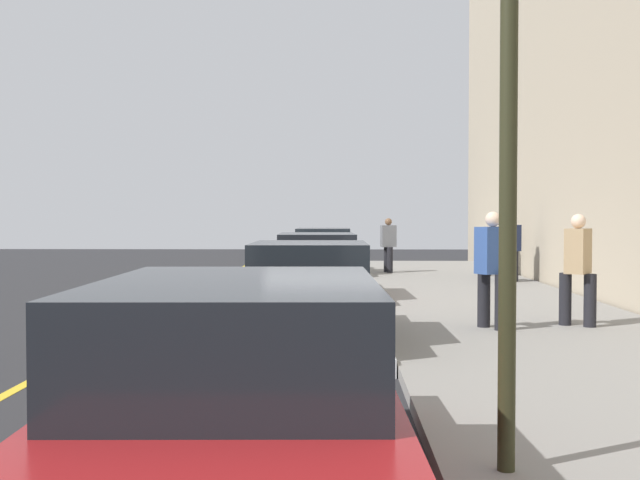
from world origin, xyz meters
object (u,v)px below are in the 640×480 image
object	(u,v)px
parked_car_red	(242,401)
rolling_suitcase	(507,271)
pedestrian_tan_coat	(578,266)
pedestrian_blue_coat	(493,266)
parked_car_maroon	(317,268)
traffic_light_pole	(509,12)
pedestrian_black_coat	(494,246)
parked_car_black	(310,295)
pedestrian_grey_coat	(388,243)
pedestrian_navy_coat	(511,247)
parked_car_white	(324,253)

from	to	relation	value
parked_car_red	rolling_suitcase	xyz separation A→B (m)	(16.60, -5.14, -0.34)
pedestrian_tan_coat	pedestrian_blue_coat	world-z (taller)	pedestrian_blue_coat
parked_car_maroon	traffic_light_pole	distance (m)	12.12
pedestrian_tan_coat	pedestrian_black_coat	size ratio (longest dim) A/B	1.08
pedestrian_blue_coat	parked_car_red	bearing A→B (deg)	158.23
parked_car_black	parked_car_maroon	xyz separation A→B (m)	(5.84, 0.06, 0.00)
parked_car_red	pedestrian_tan_coat	world-z (taller)	pedestrian_tan_coat
parked_car_maroon	pedestrian_tan_coat	world-z (taller)	pedestrian_tan_coat
pedestrian_black_coat	pedestrian_grey_coat	bearing A→B (deg)	65.92
parked_car_black	pedestrian_navy_coat	bearing A→B (deg)	-27.23
parked_car_white	traffic_light_pole	bearing A→B (deg)	-175.17
parked_car_red	pedestrian_grey_coat	distance (m)	19.70
parked_car_white	pedestrian_navy_coat	distance (m)	5.96
parked_car_red	pedestrian_blue_coat	world-z (taller)	pedestrian_blue_coat
pedestrian_tan_coat	traffic_light_pole	size ratio (longest dim) A/B	0.38
pedestrian_tan_coat	traffic_light_pole	bearing A→B (deg)	159.77
parked_car_maroon	pedestrian_navy_coat	world-z (taller)	pedestrian_navy_coat
parked_car_white	pedestrian_blue_coat	distance (m)	12.29
parked_car_black	pedestrian_navy_coat	world-z (taller)	pedestrian_navy_coat
parked_car_red	pedestrian_navy_coat	distance (m)	16.94
pedestrian_tan_coat	rolling_suitcase	distance (m)	8.92
parked_car_red	parked_car_maroon	xyz separation A→B (m)	(12.35, -0.12, 0.00)
parked_car_white	rolling_suitcase	size ratio (longest dim) A/B	4.88
parked_car_black	rolling_suitcase	xyz separation A→B (m)	(10.09, -4.96, -0.34)
pedestrian_black_coat	rolling_suitcase	world-z (taller)	pedestrian_black_coat
parked_car_white	pedestrian_tan_coat	xyz separation A→B (m)	(-11.64, -4.21, 0.34)
parked_car_maroon	pedestrian_black_coat	xyz separation A→B (m)	(5.89, -4.99, 0.27)
parked_car_black	pedestrian_black_coat	size ratio (longest dim) A/B	2.51
pedestrian_black_coat	traffic_light_pole	bearing A→B (deg)	169.14
parked_car_red	pedestrian_navy_coat	size ratio (longest dim) A/B	2.72
pedestrian_grey_coat	traffic_light_pole	size ratio (longest dim) A/B	0.36
parked_car_black	pedestrian_tan_coat	xyz separation A→B (m)	(1.23, -4.18, 0.34)
parked_car_red	traffic_light_pole	bearing A→B (deg)	-70.72
parked_car_red	pedestrian_tan_coat	size ratio (longest dim) A/B	2.66
pedestrian_tan_coat	pedestrian_black_coat	xyz separation A→B (m)	(10.51, -0.75, -0.07)
parked_car_red	pedestrian_blue_coat	bearing A→B (deg)	-21.77
parked_car_white	pedestrian_black_coat	size ratio (longest dim) A/B	2.63
pedestrian_black_coat	parked_car_maroon	bearing A→B (deg)	139.72
parked_car_maroon	pedestrian_grey_coat	bearing A→B (deg)	-15.53
parked_car_white	pedestrian_tan_coat	bearing A→B (deg)	-160.10
parked_car_black	parked_car_white	world-z (taller)	same
parked_car_white	pedestrian_navy_coat	world-z (taller)	pedestrian_navy_coat
parked_car_black	rolling_suitcase	distance (m)	11.25
rolling_suitcase	pedestrian_blue_coat	bearing A→B (deg)	166.66
pedestrian_tan_coat	pedestrian_grey_coat	bearing A→B (deg)	10.67
parked_car_maroon	pedestrian_navy_coat	size ratio (longest dim) A/B	2.77
parked_car_black	parked_car_maroon	size ratio (longest dim) A/B	0.86
parked_car_black	parked_car_maroon	distance (m)	5.84
pedestrian_grey_coat	traffic_light_pole	distance (m)	19.11
pedestrian_tan_coat	pedestrian_blue_coat	xyz separation A→B (m)	(-0.31, 1.40, 0.02)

